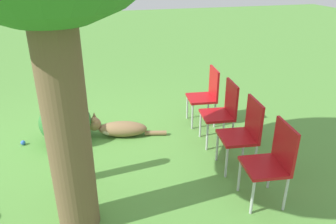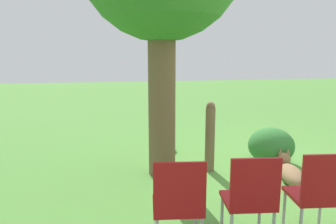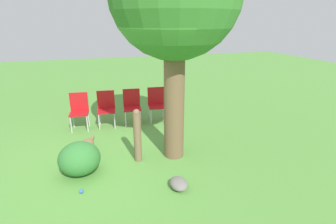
% 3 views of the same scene
% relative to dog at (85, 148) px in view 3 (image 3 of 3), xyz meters
% --- Properties ---
extents(ground_plane, '(30.00, 30.00, 0.00)m').
position_rel_dog_xyz_m(ground_plane, '(0.53, 0.48, -0.12)').
color(ground_plane, '#56933D').
extents(dog, '(1.22, 0.46, 0.36)m').
position_rel_dog_xyz_m(dog, '(0.00, 0.00, 0.00)').
color(dog, olive).
rests_on(dog, ground_plane).
extents(fence_post, '(0.15, 0.15, 1.06)m').
position_rel_dog_xyz_m(fence_post, '(0.59, 1.00, 0.41)').
color(fence_post, brown).
rests_on(fence_post, ground_plane).
extents(red_chair_0, '(0.47, 0.48, 0.91)m').
position_rel_dog_xyz_m(red_chair_0, '(-1.44, -0.08, 0.40)').
color(red_chair_0, '#B21419').
rests_on(red_chair_0, ground_plane).
extents(red_chair_1, '(0.47, 0.48, 0.91)m').
position_rel_dog_xyz_m(red_chair_1, '(-1.42, 0.58, 0.40)').
color(red_chair_1, '#B21419').
rests_on(red_chair_1, ground_plane).
extents(red_chair_2, '(0.47, 0.48, 0.91)m').
position_rel_dog_xyz_m(red_chair_2, '(-1.41, 1.24, 0.40)').
color(red_chair_2, '#B21419').
rests_on(red_chair_2, ground_plane).
extents(red_chair_3, '(0.47, 0.48, 0.91)m').
position_rel_dog_xyz_m(red_chair_3, '(-1.40, 1.90, 0.40)').
color(red_chair_3, '#B21419').
rests_on(red_chair_3, ground_plane).
extents(tennis_ball, '(0.07, 0.07, 0.07)m').
position_rel_dog_xyz_m(tennis_ball, '(1.35, -0.08, -0.09)').
color(tennis_ball, blue).
rests_on(tennis_ball, ground_plane).
extents(garden_rock, '(0.38, 0.28, 0.17)m').
position_rel_dog_xyz_m(garden_rock, '(1.68, 1.45, -0.04)').
color(garden_rock, slate).
rests_on(garden_rock, ground_plane).
extents(low_shrub, '(0.73, 0.73, 0.58)m').
position_rel_dog_xyz_m(low_shrub, '(0.74, -0.08, 0.17)').
color(low_shrub, '#337533').
rests_on(low_shrub, ground_plane).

